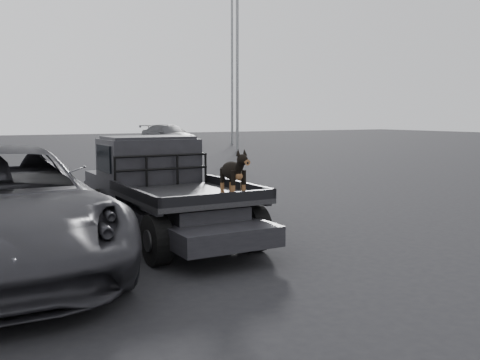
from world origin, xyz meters
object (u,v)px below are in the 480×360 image
dog (233,174)px  floodlight_mid (237,40)px  flatbed_ute (167,212)px  distant_car_b (168,136)px  floodlight_far (232,50)px

dog → floodlight_mid: floodlight_mid is taller
flatbed_ute → dog: bearing=-77.5°
distant_car_b → flatbed_ute: bearing=-120.2°
dog → floodlight_mid: (12.30, 22.15, 5.51)m
distant_car_b → floodlight_far: floodlight_far is taller
distant_car_b → floodlight_far: size_ratio=0.41×
flatbed_ute → distant_car_b: bearing=68.4°
floodlight_far → distant_car_b: bearing=-174.1°
flatbed_ute → floodlight_mid: 24.82m
dog → distant_car_b: dog is taller
distant_car_b → floodlight_mid: bearing=-82.0°
flatbed_ute → distant_car_b: 29.08m
dog → floodlight_mid: bearing=60.9°
dog → floodlight_far: (15.85, 29.39, 5.90)m
dog → floodlight_mid: size_ratio=0.06×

